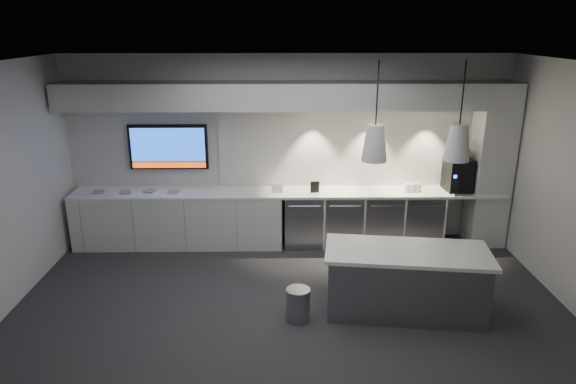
{
  "coord_description": "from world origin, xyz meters",
  "views": [
    {
      "loc": [
        -0.11,
        -5.56,
        3.41
      ],
      "look_at": [
        -0.01,
        1.1,
        1.24
      ],
      "focal_mm": 32.0,
      "sensor_mm": 36.0,
      "label": 1
    }
  ],
  "objects_px": {
    "wall_tv": "(168,147)",
    "coffee_machine": "(458,173)",
    "island": "(405,281)",
    "bin": "(298,304)"
  },
  "relations": [
    {
      "from": "island",
      "to": "bin",
      "type": "height_order",
      "value": "island"
    },
    {
      "from": "bin",
      "to": "coffee_machine",
      "type": "bearing_deg",
      "value": 41.63
    },
    {
      "from": "wall_tv",
      "to": "island",
      "type": "bearing_deg",
      "value": -35.88
    },
    {
      "from": "wall_tv",
      "to": "island",
      "type": "xyz_separation_m",
      "value": [
        3.31,
        -2.4,
        -1.14
      ]
    },
    {
      "from": "wall_tv",
      "to": "bin",
      "type": "bearing_deg",
      "value": -52.06
    },
    {
      "from": "wall_tv",
      "to": "coffee_machine",
      "type": "relative_size",
      "value": 1.82
    },
    {
      "from": "wall_tv",
      "to": "coffee_machine",
      "type": "bearing_deg",
      "value": -3.08
    },
    {
      "from": "wall_tv",
      "to": "coffee_machine",
      "type": "height_order",
      "value": "wall_tv"
    },
    {
      "from": "island",
      "to": "wall_tv",
      "type": "bearing_deg",
      "value": 151.36
    },
    {
      "from": "wall_tv",
      "to": "island",
      "type": "height_order",
      "value": "wall_tv"
    }
  ]
}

